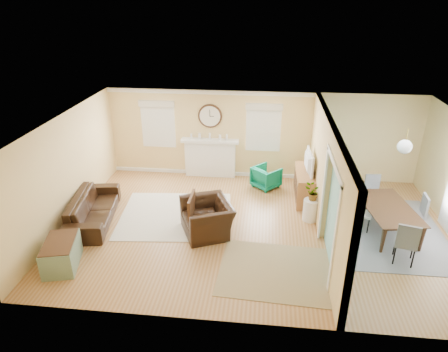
% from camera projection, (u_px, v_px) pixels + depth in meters
% --- Properties ---
extents(floor, '(9.00, 9.00, 0.00)m').
position_uv_depth(floor, '(256.00, 229.00, 9.48)').
color(floor, '#986132').
rests_on(floor, ground).
extents(wall_back, '(9.00, 0.02, 2.60)m').
position_uv_depth(wall_back, '(261.00, 136.00, 11.63)').
color(wall_back, '#DEB779').
rests_on(wall_back, ground).
extents(wall_front, '(9.00, 0.02, 2.60)m').
position_uv_depth(wall_front, '(252.00, 261.00, 6.22)').
color(wall_front, '#DEB779').
rests_on(wall_front, ground).
extents(wall_left, '(0.02, 6.00, 2.60)m').
position_uv_depth(wall_left, '(66.00, 170.00, 9.38)').
color(wall_left, '#DEB779').
rests_on(wall_left, ground).
extents(ceiling, '(9.00, 6.00, 0.02)m').
position_uv_depth(ceiling, '(260.00, 123.00, 8.38)').
color(ceiling, white).
rests_on(ceiling, wall_back).
extents(partition, '(0.17, 6.00, 2.60)m').
position_uv_depth(partition, '(325.00, 175.00, 9.01)').
color(partition, '#DEB779').
rests_on(partition, ground).
extents(fireplace, '(1.70, 0.30, 1.17)m').
position_uv_depth(fireplace, '(210.00, 157.00, 11.97)').
color(fireplace, white).
rests_on(fireplace, ground).
extents(wall_clock, '(0.70, 0.07, 0.70)m').
position_uv_depth(wall_clock, '(210.00, 116.00, 11.52)').
color(wall_clock, '#4A2A16').
rests_on(wall_clock, wall_back).
extents(window_left, '(1.05, 0.13, 1.42)m').
position_uv_depth(window_left, '(158.00, 121.00, 11.74)').
color(window_left, white).
rests_on(window_left, wall_back).
extents(window_right, '(1.05, 0.13, 1.42)m').
position_uv_depth(window_right, '(264.00, 124.00, 11.44)').
color(window_right, white).
rests_on(window_right, wall_back).
extents(pendant, '(0.30, 0.30, 0.55)m').
position_uv_depth(pendant, '(405.00, 147.00, 8.25)').
color(pendant, gold).
rests_on(pendant, ceiling).
extents(rug_cream, '(2.93, 2.60, 0.01)m').
position_uv_depth(rug_cream, '(176.00, 215.00, 10.03)').
color(rug_cream, beige).
rests_on(rug_cream, floor).
extents(rug_jute, '(2.38, 1.99, 0.01)m').
position_uv_depth(rug_jute, '(276.00, 271.00, 8.03)').
color(rug_jute, '#9D8D60').
rests_on(rug_jute, floor).
extents(rug_grey, '(2.58, 3.22, 0.01)m').
position_uv_depth(rug_grey, '(385.00, 231.00, 9.38)').
color(rug_grey, slate).
rests_on(rug_grey, floor).
extents(sofa, '(1.24, 2.39, 0.66)m').
position_uv_depth(sofa, '(93.00, 208.00, 9.68)').
color(sofa, black).
rests_on(sofa, floor).
extents(eames_chair, '(1.43, 1.51, 0.77)m').
position_uv_depth(eames_chair, '(207.00, 218.00, 9.18)').
color(eames_chair, black).
rests_on(eames_chair, floor).
extents(green_chair, '(0.95, 0.95, 0.62)m').
position_uv_depth(green_chair, '(266.00, 177.00, 11.37)').
color(green_chair, '#0D6553').
rests_on(green_chair, floor).
extents(trunk, '(0.84, 1.12, 0.58)m').
position_uv_depth(trunk, '(61.00, 254.00, 8.09)').
color(trunk, gray).
rests_on(trunk, floor).
extents(credenza, '(0.49, 1.45, 0.80)m').
position_uv_depth(credenza, '(305.00, 185.00, 10.70)').
color(credenza, '#9C683A').
rests_on(credenza, floor).
extents(tv, '(0.18, 0.98, 0.56)m').
position_uv_depth(tv, '(306.00, 162.00, 10.42)').
color(tv, black).
rests_on(tv, credenza).
extents(garden_stool, '(0.37, 0.37, 0.55)m').
position_uv_depth(garden_stool, '(311.00, 210.00, 9.74)').
color(garden_stool, white).
rests_on(garden_stool, floor).
extents(potted_plant, '(0.37, 0.33, 0.41)m').
position_uv_depth(potted_plant, '(312.00, 193.00, 9.53)').
color(potted_plant, '#337F33').
rests_on(potted_plant, garden_stool).
extents(dining_table, '(1.31, 1.99, 0.65)m').
position_uv_depth(dining_table, '(388.00, 219.00, 9.25)').
color(dining_table, '#4A2A16').
rests_on(dining_table, floor).
extents(dining_chair_n, '(0.40, 0.40, 0.86)m').
position_uv_depth(dining_chair_n, '(373.00, 190.00, 10.23)').
color(dining_chair_n, slate).
rests_on(dining_chair_n, floor).
extents(dining_chair_s, '(0.53, 0.53, 0.97)m').
position_uv_depth(dining_chair_s, '(407.00, 238.00, 8.08)').
color(dining_chair_s, slate).
rests_on(dining_chair_s, floor).
extents(dining_chair_w, '(0.48, 0.48, 0.86)m').
position_uv_depth(dining_chair_w, '(364.00, 210.00, 9.26)').
color(dining_chair_w, white).
rests_on(dining_chair_w, floor).
extents(dining_chair_e, '(0.44, 0.44, 0.93)m').
position_uv_depth(dining_chair_e, '(415.00, 210.00, 9.18)').
color(dining_chair_e, slate).
rests_on(dining_chair_e, floor).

